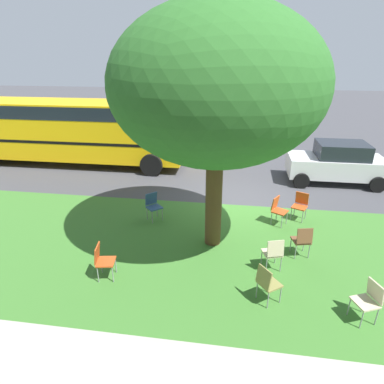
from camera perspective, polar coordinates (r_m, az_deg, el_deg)
name	(u,v)px	position (r m, az deg, el deg)	size (l,w,h in m)	color
ground	(237,203)	(11.58, 8.02, -1.88)	(80.00, 80.00, 0.00)	#424247
grass_verge	(236,253)	(8.78, 7.69, -10.70)	(48.00, 6.00, 0.01)	#3D752D
street_tree	(217,87)	(7.84, 4.43, 18.00)	(5.02, 5.02, 6.04)	brown
chair_0	(102,259)	(7.88, -15.51, -11.31)	(0.49, 0.48, 0.88)	#C64C1E
chair_1	(273,252)	(8.08, 14.15, -10.20)	(0.52, 0.52, 0.88)	beige
chair_2	(369,299)	(7.41, 28.76, -16.16)	(0.55, 0.54, 0.88)	beige
chair_3	(300,204)	(10.72, 18.57, -2.01)	(0.55, 0.56, 0.88)	#C64C1E
chair_4	(153,204)	(10.21, -6.88, -2.17)	(0.59, 0.59, 0.88)	#335184
chair_5	(278,208)	(10.22, 14.92, -2.83)	(0.57, 0.57, 0.88)	#C64C1E
chair_6	(302,239)	(8.78, 18.89, -7.90)	(0.50, 0.50, 0.88)	brown
chair_7	(267,282)	(7.13, 13.12, -15.16)	(0.58, 0.58, 0.88)	olive
parked_car	(337,162)	(14.29, 24.16, 4.78)	(3.70, 1.92, 1.65)	silver
school_bus	(73,126)	(16.26, -20.19, 10.83)	(10.40, 2.80, 2.88)	yellow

